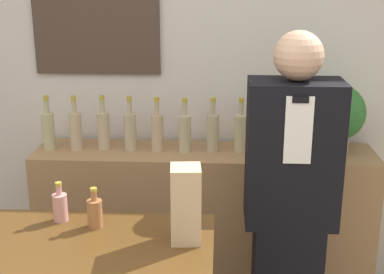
# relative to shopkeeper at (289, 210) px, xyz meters

# --- Properties ---
(back_wall) EXTENTS (5.20, 0.09, 2.70)m
(back_wall) POSITION_rel_shopkeeper_xyz_m (-0.63, 0.84, 0.51)
(back_wall) COLOR silver
(back_wall) RESTS_ON ground_plane
(back_shelf) EXTENTS (1.97, 0.40, 0.94)m
(back_shelf) POSITION_rel_shopkeeper_xyz_m (-0.43, 0.58, -0.38)
(back_shelf) COLOR #9E754C
(back_shelf) RESTS_ON ground_plane
(shopkeeper) EXTENTS (0.43, 0.27, 1.69)m
(shopkeeper) POSITION_rel_shopkeeper_xyz_m (0.00, 0.00, 0.00)
(shopkeeper) COLOR black
(shopkeeper) RESTS_ON ground_plane
(potted_plant) EXTENTS (0.32, 0.32, 0.40)m
(potted_plant) POSITION_rel_shopkeeper_xyz_m (0.32, 0.59, 0.32)
(potted_plant) COLOR #9E998E
(potted_plant) RESTS_ON back_shelf
(paper_bag) EXTENTS (0.12, 0.12, 0.29)m
(paper_bag) POSITION_rel_shopkeeper_xyz_m (-0.46, -0.55, 0.27)
(paper_bag) COLOR tan
(paper_bag) RESTS_ON display_counter
(counter_bottle_3) EXTENTS (0.06, 0.06, 0.17)m
(counter_bottle_3) POSITION_rel_shopkeeper_xyz_m (-0.98, -0.41, 0.18)
(counter_bottle_3) COLOR tan
(counter_bottle_3) RESTS_ON display_counter
(counter_bottle_4) EXTENTS (0.06, 0.06, 0.17)m
(counter_bottle_4) POSITION_rel_shopkeeper_xyz_m (-0.82, -0.46, 0.18)
(counter_bottle_4) COLOR #9F643B
(counter_bottle_4) RESTS_ON display_counter
(shelf_bottle_0) EXTENTS (0.07, 0.07, 0.32)m
(shelf_bottle_0) POSITION_rel_shopkeeper_xyz_m (-1.33, 0.57, 0.21)
(shelf_bottle_0) COLOR tan
(shelf_bottle_0) RESTS_ON back_shelf
(shelf_bottle_1) EXTENTS (0.07, 0.07, 0.32)m
(shelf_bottle_1) POSITION_rel_shopkeeper_xyz_m (-1.18, 0.57, 0.21)
(shelf_bottle_1) COLOR tan
(shelf_bottle_1) RESTS_ON back_shelf
(shelf_bottle_2) EXTENTS (0.07, 0.07, 0.32)m
(shelf_bottle_2) POSITION_rel_shopkeeper_xyz_m (-1.02, 0.59, 0.21)
(shelf_bottle_2) COLOR tan
(shelf_bottle_2) RESTS_ON back_shelf
(shelf_bottle_3) EXTENTS (0.07, 0.07, 0.32)m
(shelf_bottle_3) POSITION_rel_shopkeeper_xyz_m (-0.86, 0.58, 0.21)
(shelf_bottle_3) COLOR tan
(shelf_bottle_3) RESTS_ON back_shelf
(shelf_bottle_4) EXTENTS (0.07, 0.07, 0.32)m
(shelf_bottle_4) POSITION_rel_shopkeeper_xyz_m (-0.70, 0.57, 0.21)
(shelf_bottle_4) COLOR tan
(shelf_bottle_4) RESTS_ON back_shelf
(shelf_bottle_5) EXTENTS (0.07, 0.07, 0.32)m
(shelf_bottle_5) POSITION_rel_shopkeeper_xyz_m (-0.54, 0.56, 0.21)
(shelf_bottle_5) COLOR tan
(shelf_bottle_5) RESTS_ON back_shelf
(shelf_bottle_6) EXTENTS (0.07, 0.07, 0.32)m
(shelf_bottle_6) POSITION_rel_shopkeeper_xyz_m (-0.38, 0.59, 0.21)
(shelf_bottle_6) COLOR tan
(shelf_bottle_6) RESTS_ON back_shelf
(shelf_bottle_7) EXTENTS (0.07, 0.07, 0.32)m
(shelf_bottle_7) POSITION_rel_shopkeeper_xyz_m (-0.22, 0.58, 0.21)
(shelf_bottle_7) COLOR tan
(shelf_bottle_7) RESTS_ON back_shelf
(shelf_bottle_8) EXTENTS (0.07, 0.07, 0.32)m
(shelf_bottle_8) POSITION_rel_shopkeeper_xyz_m (-0.06, 0.57, 0.21)
(shelf_bottle_8) COLOR tan
(shelf_bottle_8) RESTS_ON back_shelf
(shelf_bottle_9) EXTENTS (0.07, 0.07, 0.32)m
(shelf_bottle_9) POSITION_rel_shopkeeper_xyz_m (0.10, 0.58, 0.21)
(shelf_bottle_9) COLOR tan
(shelf_bottle_9) RESTS_ON back_shelf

